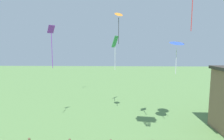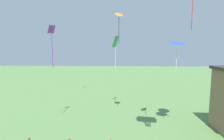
% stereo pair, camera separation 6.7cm
% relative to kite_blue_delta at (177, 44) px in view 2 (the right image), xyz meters
% --- Properties ---
extents(kite_blue_delta, '(1.22, 1.21, 2.51)m').
position_rel_kite_blue_delta_xyz_m(kite_blue_delta, '(0.00, 0.00, 0.00)').
color(kite_blue_delta, blue).
extents(kite_orange_delta, '(0.90, 0.86, 2.73)m').
position_rel_kite_blue_delta_xyz_m(kite_orange_delta, '(-4.30, 2.16, 2.32)').
color(kite_orange_delta, orange).
extents(kite_purple_streamer, '(0.66, 0.66, 3.46)m').
position_rel_kite_blue_delta_xyz_m(kite_purple_streamer, '(-9.75, 1.00, 0.35)').
color(kite_purple_streamer, purple).
extents(kite_green_diamond, '(0.75, 1.00, 3.59)m').
position_rel_kite_blue_delta_xyz_m(kite_green_diamond, '(-4.66, 5.31, -0.02)').
color(kite_green_diamond, green).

